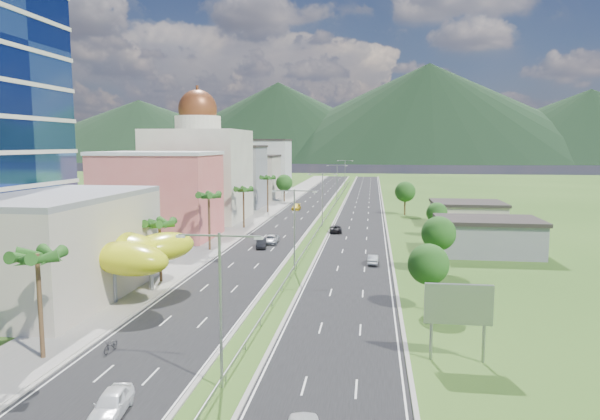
% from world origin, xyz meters
% --- Properties ---
extents(ground, '(500.00, 500.00, 0.00)m').
position_xyz_m(ground, '(0.00, 0.00, 0.00)').
color(ground, '#2D5119').
rests_on(ground, ground).
extents(road_left, '(11.00, 260.00, 0.04)m').
position_xyz_m(road_left, '(-7.50, 90.00, 0.02)').
color(road_left, black).
rests_on(road_left, ground).
extents(road_right, '(11.00, 260.00, 0.04)m').
position_xyz_m(road_right, '(7.50, 90.00, 0.02)').
color(road_right, black).
rests_on(road_right, ground).
extents(sidewalk_left, '(7.00, 260.00, 0.12)m').
position_xyz_m(sidewalk_left, '(-17.00, 90.00, 0.06)').
color(sidewalk_left, gray).
rests_on(sidewalk_left, ground).
extents(median_guardrail, '(0.10, 216.06, 0.76)m').
position_xyz_m(median_guardrail, '(0.00, 71.99, 0.62)').
color(median_guardrail, gray).
rests_on(median_guardrail, ground).
extents(streetlight_median_a, '(6.04, 0.25, 11.00)m').
position_xyz_m(streetlight_median_a, '(0.00, -25.00, 6.75)').
color(streetlight_median_a, gray).
rests_on(streetlight_median_a, ground).
extents(streetlight_median_b, '(6.04, 0.25, 11.00)m').
position_xyz_m(streetlight_median_b, '(0.00, 10.00, 6.75)').
color(streetlight_median_b, gray).
rests_on(streetlight_median_b, ground).
extents(streetlight_median_c, '(6.04, 0.25, 11.00)m').
position_xyz_m(streetlight_median_c, '(0.00, 50.00, 6.75)').
color(streetlight_median_c, gray).
rests_on(streetlight_median_c, ground).
extents(streetlight_median_d, '(6.04, 0.25, 11.00)m').
position_xyz_m(streetlight_median_d, '(0.00, 95.00, 6.75)').
color(streetlight_median_d, gray).
rests_on(streetlight_median_d, ground).
extents(streetlight_median_e, '(6.04, 0.25, 11.00)m').
position_xyz_m(streetlight_median_e, '(0.00, 140.00, 6.75)').
color(streetlight_median_e, gray).
rests_on(streetlight_median_e, ground).
extents(lime_canopy, '(18.00, 15.00, 7.40)m').
position_xyz_m(lime_canopy, '(-20.00, -4.00, 4.99)').
color(lime_canopy, '#CED514').
rests_on(lime_canopy, ground).
extents(pink_shophouse, '(20.00, 15.00, 15.00)m').
position_xyz_m(pink_shophouse, '(-28.00, 32.00, 7.50)').
color(pink_shophouse, '#DA5F59').
rests_on(pink_shophouse, ground).
extents(domed_building, '(20.00, 20.00, 28.70)m').
position_xyz_m(domed_building, '(-28.00, 55.00, 11.35)').
color(domed_building, '#BEB69D').
rests_on(domed_building, ground).
extents(midrise_grey, '(16.00, 15.00, 16.00)m').
position_xyz_m(midrise_grey, '(-27.00, 80.00, 8.00)').
color(midrise_grey, gray).
rests_on(midrise_grey, ground).
extents(midrise_beige, '(16.00, 15.00, 13.00)m').
position_xyz_m(midrise_beige, '(-27.00, 102.00, 6.50)').
color(midrise_beige, '#B9AC98').
rests_on(midrise_beige, ground).
extents(midrise_white, '(16.00, 15.00, 18.00)m').
position_xyz_m(midrise_white, '(-27.00, 125.00, 9.00)').
color(midrise_white, silver).
rests_on(midrise_white, ground).
extents(billboard, '(5.20, 0.35, 6.20)m').
position_xyz_m(billboard, '(17.00, -18.00, 4.42)').
color(billboard, gray).
rests_on(billboard, ground).
extents(shed_near, '(15.00, 10.00, 5.00)m').
position_xyz_m(shed_near, '(28.00, 25.00, 2.50)').
color(shed_near, gray).
rests_on(shed_near, ground).
extents(shed_far, '(14.00, 12.00, 4.40)m').
position_xyz_m(shed_far, '(30.00, 55.00, 2.20)').
color(shed_far, '#B9AC98').
rests_on(shed_far, ground).
extents(palm_tree_a, '(3.60, 3.60, 9.10)m').
position_xyz_m(palm_tree_a, '(-15.50, -22.00, 8.02)').
color(palm_tree_a, '#47301C').
rests_on(palm_tree_a, ground).
extents(palm_tree_b, '(3.60, 3.60, 8.10)m').
position_xyz_m(palm_tree_b, '(-15.50, 2.00, 7.06)').
color(palm_tree_b, '#47301C').
rests_on(palm_tree_b, ground).
extents(palm_tree_c, '(3.60, 3.60, 9.60)m').
position_xyz_m(palm_tree_c, '(-15.50, 22.00, 8.50)').
color(palm_tree_c, '#47301C').
rests_on(palm_tree_c, ground).
extents(palm_tree_d, '(3.60, 3.60, 8.60)m').
position_xyz_m(palm_tree_d, '(-15.50, 45.00, 7.54)').
color(palm_tree_d, '#47301C').
rests_on(palm_tree_d, ground).
extents(palm_tree_e, '(3.60, 3.60, 9.40)m').
position_xyz_m(palm_tree_e, '(-15.50, 70.00, 8.31)').
color(palm_tree_e, '#47301C').
rests_on(palm_tree_e, ground).
extents(leafy_tree_lfar, '(4.90, 4.90, 8.05)m').
position_xyz_m(leafy_tree_lfar, '(-15.50, 95.00, 5.58)').
color(leafy_tree_lfar, '#47301C').
rests_on(leafy_tree_lfar, ground).
extents(leafy_tree_ra, '(4.20, 4.20, 6.90)m').
position_xyz_m(leafy_tree_ra, '(16.00, -5.00, 4.78)').
color(leafy_tree_ra, '#47301C').
rests_on(leafy_tree_ra, ground).
extents(leafy_tree_rb, '(4.55, 4.55, 7.47)m').
position_xyz_m(leafy_tree_rb, '(19.00, 12.00, 5.18)').
color(leafy_tree_rb, '#47301C').
rests_on(leafy_tree_rb, ground).
extents(leafy_tree_rc, '(3.85, 3.85, 6.33)m').
position_xyz_m(leafy_tree_rc, '(22.00, 40.00, 4.37)').
color(leafy_tree_rc, '#47301C').
rests_on(leafy_tree_rc, ground).
extents(leafy_tree_rd, '(4.90, 4.90, 8.05)m').
position_xyz_m(leafy_tree_rd, '(18.00, 70.00, 5.58)').
color(leafy_tree_rd, '#47301C').
rests_on(leafy_tree_rd, ground).
extents(mountain_ridge, '(860.00, 140.00, 90.00)m').
position_xyz_m(mountain_ridge, '(60.00, 450.00, 0.00)').
color(mountain_ridge, black).
rests_on(mountain_ridge, ground).
extents(car_white_near_left, '(2.47, 4.80, 1.56)m').
position_xyz_m(car_white_near_left, '(-5.77, -29.72, 0.82)').
color(car_white_near_left, white).
rests_on(car_white_near_left, road_left).
extents(car_dark_left, '(2.35, 4.78, 1.51)m').
position_xyz_m(car_dark_left, '(-7.71, 25.10, 0.79)').
color(car_dark_left, black).
rests_on(car_dark_left, road_left).
extents(car_silver_mid_left, '(2.53, 5.07, 1.38)m').
position_xyz_m(car_silver_mid_left, '(-6.81, 29.19, 0.73)').
color(car_silver_mid_left, '#ABAEB3').
rests_on(car_silver_mid_left, road_left).
extents(car_yellow_far_left, '(2.03, 4.90, 1.42)m').
position_xyz_m(car_yellow_far_left, '(-9.21, 76.05, 0.75)').
color(car_yellow_far_left, gold).
rests_on(car_yellow_far_left, road_left).
extents(car_silver_right, '(1.56, 4.07, 1.32)m').
position_xyz_m(car_silver_right, '(10.47, 15.50, 0.70)').
color(car_silver_right, '#A7AAAE').
rests_on(car_silver_right, road_right).
extents(car_dark_far_right, '(2.74, 5.12, 1.37)m').
position_xyz_m(car_dark_far_right, '(3.30, 42.06, 0.72)').
color(car_dark_far_right, black).
rests_on(car_dark_far_right, road_right).
extents(motorcycle, '(0.71, 2.04, 1.29)m').
position_xyz_m(motorcycle, '(-10.86, -19.90, 0.68)').
color(motorcycle, black).
rests_on(motorcycle, road_left).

